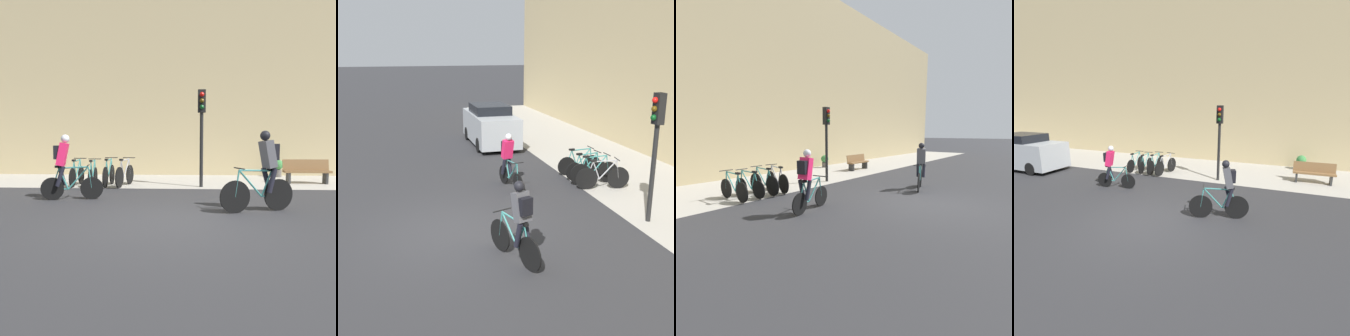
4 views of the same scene
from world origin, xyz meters
TOP-DOWN VIEW (x-y plane):
  - ground at (0.00, 0.00)m, footprint 200.00×200.00m
  - kerb_strip at (0.00, 6.75)m, footprint 44.00×4.50m
  - building_facade at (0.00, 9.30)m, footprint 44.00×0.60m
  - cyclist_pink at (-2.97, 2.31)m, footprint 1.62×0.54m
  - cyclist_grey at (1.99, 1.12)m, footprint 1.71×0.67m
  - parked_bike_0 at (-3.59, 5.10)m, footprint 0.46×1.63m
  - parked_bike_1 at (-3.02, 5.10)m, footprint 0.46×1.57m
  - parked_bike_2 at (-2.45, 5.10)m, footprint 0.46×1.72m
  - parked_bike_3 at (-1.89, 5.10)m, footprint 0.48×1.72m
  - traffic_light_pole at (0.77, 5.00)m, footprint 0.26×0.30m
  - bench at (4.73, 6.15)m, footprint 1.69×0.44m
  - parked_car at (-9.12, 3.21)m, footprint 4.30×1.84m
  - potted_plant at (4.28, 8.40)m, footprint 0.48×0.48m

SIDE VIEW (x-z plane):
  - ground at x=0.00m, z-range 0.00..0.00m
  - kerb_strip at x=0.00m, z-range 0.00..0.01m
  - parked_bike_1 at x=-3.02m, z-range -0.09..0.85m
  - parked_bike_0 at x=-3.59m, z-range -0.09..0.88m
  - parked_bike_2 at x=-2.45m, z-range -0.08..0.91m
  - parked_bike_3 at x=-1.89m, z-range -0.08..0.91m
  - potted_plant at x=4.28m, z-range 0.05..0.83m
  - bench at x=4.73m, z-range 0.02..0.92m
  - parked_car at x=-9.12m, z-range -0.03..1.82m
  - cyclist_grey at x=1.99m, z-range 0.05..1.84m
  - cyclist_pink at x=-2.97m, z-range 0.07..1.82m
  - traffic_light_pole at x=0.77m, z-range 0.65..3.94m
  - building_facade at x=0.00m, z-range 0.00..10.88m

